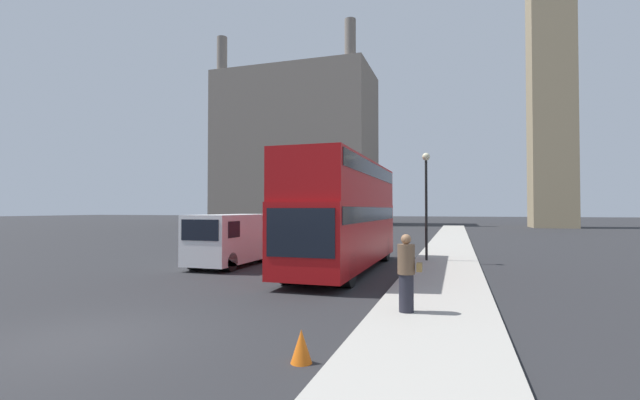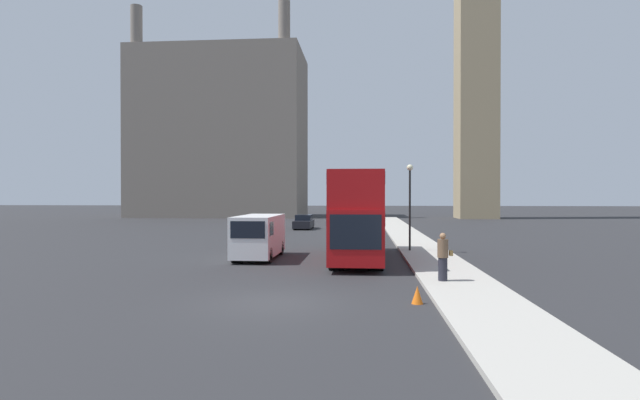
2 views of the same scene
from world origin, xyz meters
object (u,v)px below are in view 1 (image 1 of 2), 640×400
at_px(clock_tower, 550,23).
at_px(red_double_decker_bus, 345,210).
at_px(white_van, 232,238).
at_px(pedestrian, 407,273).
at_px(parked_sedan, 350,228).
at_px(street_lamp, 426,188).

relative_size(clock_tower, red_double_decker_bus, 5.26).
relative_size(red_double_decker_bus, white_van, 2.00).
bearing_deg(pedestrian, red_double_decker_bus, 115.04).
height_order(clock_tower, parked_sedan, clock_tower).
relative_size(clock_tower, pedestrian, 30.97).
bearing_deg(parked_sedan, pedestrian, -73.87).
relative_size(clock_tower, parked_sedan, 12.08).
bearing_deg(street_lamp, pedestrian, -88.63).
bearing_deg(pedestrian, clock_tower, 76.31).
height_order(red_double_decker_bus, pedestrian, red_double_decker_bus).
xyz_separation_m(clock_tower, parked_sedan, (-22.59, -25.39, -28.03)).
xyz_separation_m(clock_tower, white_van, (-22.20, -49.17, -27.44)).
height_order(white_van, pedestrian, white_van).
distance_m(red_double_decker_bus, street_lamp, 4.68).
height_order(street_lamp, parked_sedan, street_lamp).
bearing_deg(red_double_decker_bus, street_lamp, 48.01).
xyz_separation_m(clock_tower, pedestrian, (-13.69, -56.19, -27.62)).
bearing_deg(street_lamp, parked_sedan, 113.07).
xyz_separation_m(pedestrian, parked_sedan, (-8.91, 30.80, -0.40)).
bearing_deg(red_double_decker_bus, parked_sedan, 103.28).
bearing_deg(parked_sedan, clock_tower, 48.33).
bearing_deg(pedestrian, street_lamp, 91.37).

